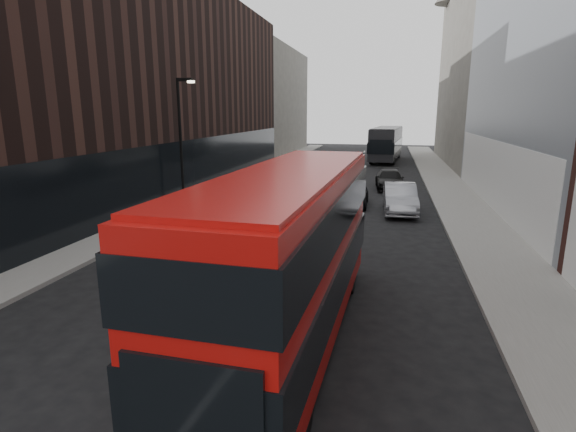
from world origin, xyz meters
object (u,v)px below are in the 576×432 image
Objects in this scene: grey_bus at (386,143)px; car_a at (354,194)px; car_b at (400,198)px; car_c at (390,179)px; red_bus at (291,249)px; street_lamp at (182,132)px.

grey_bus is 2.89× the size of car_a.
car_b is at bearing -27.65° from car_a.
car_c is (-0.55, 7.57, -0.11)m from car_b.
red_bus is at bearing -91.48° from car_a.
car_a is 2.86m from car_b.
street_lamp is at bearing -148.97° from car_c.
grey_bus is at bearing 89.77° from red_bus.
car_a reaches higher than car_c.
car_b is at bearing -90.12° from car_c.
street_lamp reaches higher than grey_bus.
car_a is 0.84× the size of car_b.
red_bus reaches higher than car_c.
car_c is at bearing 35.34° from street_lamp.
red_bus is 16.30m from car_a.
red_bus is 15.25m from car_b.
car_a is (9.66, 2.00, -3.51)m from street_lamp.
red_bus is at bearing -87.29° from grey_bus.
street_lamp is at bearing -169.05° from car_a.
grey_bus is (1.72, 41.12, -0.33)m from red_bus.
street_lamp is at bearing 125.79° from red_bus.
street_lamp reaches higher than car_b.
red_bus is 41.16m from grey_bus.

